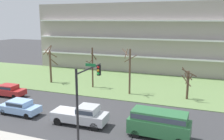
# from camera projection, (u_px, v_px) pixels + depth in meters

# --- Properties ---
(ground) EXTENTS (160.00, 160.00, 0.00)m
(ground) POSITION_uv_depth(u_px,v_px,m) (70.00, 114.00, 26.13)
(ground) COLOR #38383A
(grass_lawn_strip) EXTENTS (80.00, 16.00, 0.08)m
(grass_lawn_strip) POSITION_uv_depth(u_px,v_px,m) (114.00, 82.00, 38.96)
(grass_lawn_strip) COLOR #66844C
(grass_lawn_strip) RESTS_ON ground
(apartment_building) EXTENTS (39.17, 13.11, 12.97)m
(apartment_building) POSITION_uv_depth(u_px,v_px,m) (138.00, 36.00, 50.55)
(apartment_building) COLOR #9E938C
(apartment_building) RESTS_ON ground
(tree_far_left) EXTENTS (2.08, 2.06, 5.94)m
(tree_far_left) POSITION_uv_depth(u_px,v_px,m) (50.00, 64.00, 38.30)
(tree_far_left) COLOR brown
(tree_far_left) RESTS_ON ground
(tree_left) EXTENTS (1.70, 1.68, 5.96)m
(tree_left) POSITION_uv_depth(u_px,v_px,m) (93.00, 67.00, 35.53)
(tree_left) COLOR #4C3828
(tree_left) RESTS_ON ground
(tree_center) EXTENTS (1.75, 2.09, 6.20)m
(tree_center) POSITION_uv_depth(u_px,v_px,m) (129.00, 70.00, 32.24)
(tree_center) COLOR brown
(tree_center) RESTS_ON ground
(tree_right) EXTENTS (1.84, 1.62, 4.25)m
(tree_right) POSITION_uv_depth(u_px,v_px,m) (188.00, 83.00, 30.20)
(tree_right) COLOR #4C3828
(tree_right) RESTS_ON ground
(sedan_red_near_left) EXTENTS (4.44, 1.91, 1.57)m
(sedan_red_near_left) POSITION_uv_depth(u_px,v_px,m) (9.00, 90.00, 31.89)
(sedan_red_near_left) COLOR #B22828
(sedan_red_near_left) RESTS_ON ground
(pickup_silver_center_left) EXTENTS (5.45, 2.15, 1.95)m
(pickup_silver_center_left) POSITION_uv_depth(u_px,v_px,m) (82.00, 115.00, 23.24)
(pickup_silver_center_left) COLOR #B7BABF
(pickup_silver_center_left) RESTS_ON ground
(van_green_center_right) EXTENTS (5.27, 2.20, 2.36)m
(van_green_center_right) POSITION_uv_depth(u_px,v_px,m) (159.00, 122.00, 20.63)
(van_green_center_right) COLOR #2D6B3D
(van_green_center_right) RESTS_ON ground
(sedan_blue_near_right) EXTENTS (4.42, 1.85, 1.57)m
(sedan_blue_near_right) POSITION_uv_depth(u_px,v_px,m) (20.00, 107.00, 25.79)
(sedan_blue_near_right) COLOR #8CB2E0
(sedan_blue_near_right) RESTS_ON ground
(traffic_signal_mast) EXTENTS (0.90, 4.40, 6.52)m
(traffic_signal_mast) POSITION_uv_depth(u_px,v_px,m) (86.00, 92.00, 18.89)
(traffic_signal_mast) COLOR black
(traffic_signal_mast) RESTS_ON ground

